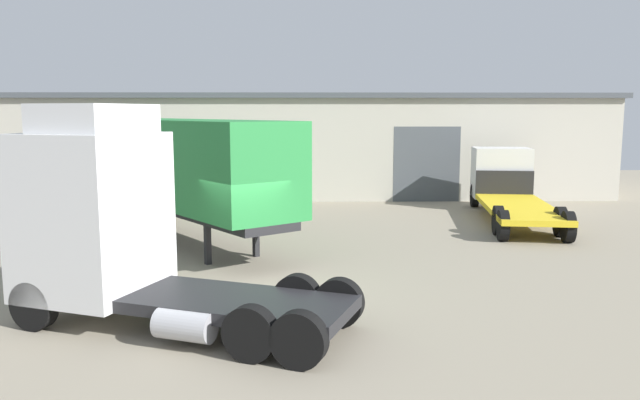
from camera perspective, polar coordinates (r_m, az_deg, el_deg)
The scene contains 5 objects.
ground_plane at distance 16.37m, azimuth -7.09°, elevation -7.19°, with size 60.00×60.00×0.00m, color gray.
warehouse_building at distance 34.70m, azimuth -3.92°, elevation 5.25°, with size 34.07×10.33×5.19m.
tractor_unit_white at distance 13.45m, azimuth -18.51°, elevation -1.79°, with size 7.19×4.72×4.45m.
container_trailer_green at distance 21.54m, azimuth -13.34°, elevation 3.30°, with size 9.27×11.30×4.05m.
flatbed_truck_white at distance 27.36m, azimuth 16.67°, elevation 1.43°, with size 3.57×8.95×2.72m.
Camera 1 is at (1.71, -15.71, 4.29)m, focal length 35.00 mm.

